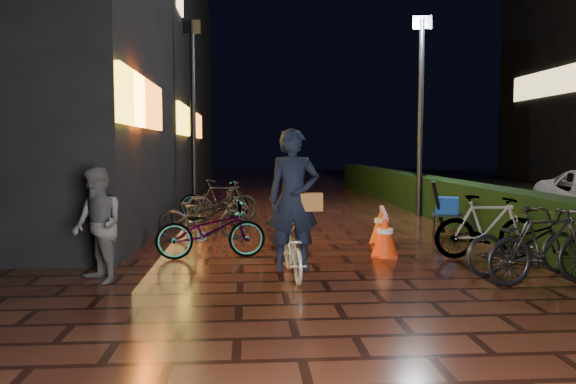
{
  "coord_description": "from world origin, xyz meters",
  "views": [
    {
      "loc": [
        -1.56,
        -7.91,
        1.79
      ],
      "look_at": [
        -0.94,
        0.7,
        1.1
      ],
      "focal_mm": 35.0,
      "sensor_mm": 36.0,
      "label": 1
    }
  ],
  "objects": [
    {
      "name": "cart_assembly",
      "position": [
        2.4,
        2.98,
        0.58
      ],
      "size": [
        0.78,
        0.67,
        1.14
      ],
      "color": "black",
      "rests_on": "ground"
    },
    {
      "name": "cyclist",
      "position": [
        -0.95,
        -0.36,
        0.76
      ],
      "size": [
        0.76,
        1.45,
        2.04
      ],
      "color": "silver",
      "rests_on": "ground"
    },
    {
      "name": "lamp_post_hedge",
      "position": [
        2.87,
        6.31,
        2.81
      ],
      "size": [
        0.49,
        0.19,
        5.11
      ],
      "color": "black",
      "rests_on": "ground"
    },
    {
      "name": "parked_bikes_storefront",
      "position": [
        -2.31,
        4.02,
        0.47
      ],
      "size": [
        2.09,
        6.07,
        1.03
      ],
      "color": "black",
      "rests_on": "ground"
    },
    {
      "name": "lamp_post_sf",
      "position": [
        -3.0,
        7.2,
        2.81
      ],
      "size": [
        0.48,
        0.22,
        5.1
      ],
      "color": "black",
      "rests_on": "ground"
    },
    {
      "name": "hedge",
      "position": [
        3.3,
        8.0,
        0.5
      ],
      "size": [
        0.7,
        20.0,
        1.0
      ],
      "primitive_type": "cube",
      "color": "black",
      "rests_on": "ground"
    },
    {
      "name": "ground",
      "position": [
        0.0,
        0.0,
        0.0
      ],
      "size": [
        80.0,
        80.0,
        0.0
      ],
      "primitive_type": "plane",
      "color": "#381911",
      "rests_on": "ground"
    },
    {
      "name": "bystander_person",
      "position": [
        -3.53,
        -0.45,
        0.77
      ],
      "size": [
        0.92,
        0.95,
        1.54
      ],
      "primitive_type": "imported",
      "rotation": [
        0.0,
        0.0,
        -0.89
      ],
      "color": "#535355",
      "rests_on": "ground"
    },
    {
      "name": "storefront_block",
      "position": [
        -9.5,
        11.5,
        4.5
      ],
      "size": [
        12.09,
        22.0,
        9.0
      ],
      "color": "black",
      "rests_on": "ground"
    },
    {
      "name": "traffic_barrier",
      "position": [
        0.8,
        1.7,
        0.35
      ],
      "size": [
        0.7,
        1.73,
        0.7
      ],
      "color": "#FF3A0D",
      "rests_on": "ground"
    },
    {
      "name": "parked_bikes_hedge",
      "position": [
        2.28,
        -0.21,
        0.49
      ],
      "size": [
        1.83,
        2.41,
        1.03
      ],
      "color": "black",
      "rests_on": "ground"
    }
  ]
}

